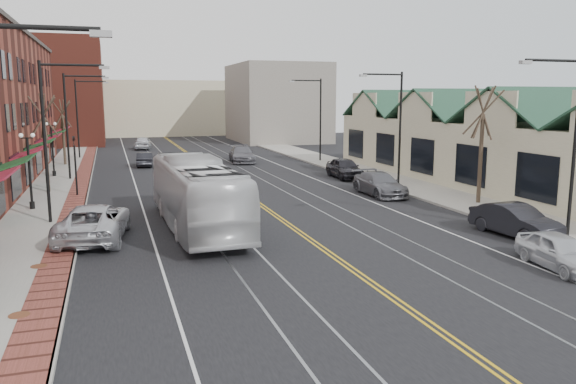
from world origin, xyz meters
TOP-DOWN VIEW (x-y plane):
  - ground at (0.00, 0.00)m, footprint 160.00×160.00m
  - sidewalk_left at (-12.00, 20.00)m, footprint 4.00×120.00m
  - sidewalk_right at (12.00, 20.00)m, footprint 4.00×120.00m
  - building_right at (18.00, 20.00)m, footprint 8.00×36.00m
  - backdrop_left at (-16.00, 70.00)m, footprint 14.00×18.00m
  - backdrop_mid at (0.00, 85.00)m, footprint 22.00×14.00m
  - backdrop_right at (15.00, 65.00)m, footprint 12.00×16.00m
  - streetlight_l_1 at (-11.05, 16.00)m, footprint 3.33×0.25m
  - streetlight_l_2 at (-11.05, 32.00)m, footprint 3.33×0.25m
  - streetlight_l_3 at (-11.05, 48.00)m, footprint 3.33×0.25m
  - streetlight_r_0 at (11.05, 6.00)m, footprint 3.33×0.25m
  - streetlight_r_1 at (11.05, 22.00)m, footprint 3.33×0.25m
  - streetlight_r_2 at (11.05, 38.00)m, footprint 3.33×0.25m
  - lamppost_l_2 at (-12.80, 20.00)m, footprint 0.84×0.28m
  - lamppost_l_3 at (-12.80, 34.00)m, footprint 0.84×0.28m
  - tree_left_near at (-12.50, 26.00)m, footprint 1.78×1.37m
  - tree_left_far at (-12.50, 42.00)m, footprint 1.66×1.28m
  - tree_right_mid at (12.50, 14.00)m, footprint 1.90×1.46m
  - manhole_mid at (-11.20, 3.00)m, footprint 0.60×0.60m
  - manhole_far at (-11.20, 8.00)m, footprint 0.60×0.60m
  - traffic_signal at (-10.60, 24.00)m, footprint 0.18×0.15m
  - transit_bus at (-4.49, 13.01)m, footprint 3.25×12.34m
  - parked_suv at (-9.30, 12.11)m, footprint 3.55×6.29m
  - parked_car_a at (7.50, 2.25)m, footprint 2.07×4.14m
  - parked_car_b at (9.30, 6.89)m, footprint 2.08×4.71m
  - parked_car_c at (8.33, 18.75)m, footprint 2.13×5.18m
  - parked_car_d at (9.28, 26.69)m, footprint 2.13×4.84m
  - distant_car_left at (-5.39, 39.39)m, footprint 1.75×4.09m
  - distant_car_right at (3.93, 39.82)m, footprint 2.85×5.75m
  - distant_car_far at (-4.54, 57.18)m, footprint 2.44×4.89m

SIDE VIEW (x-z plane):
  - ground at x=0.00m, z-range 0.00..0.00m
  - sidewalk_left at x=-12.00m, z-range 0.00..0.15m
  - sidewalk_right at x=12.00m, z-range 0.00..0.15m
  - manhole_mid at x=-11.20m, z-range 0.15..0.17m
  - manhole_far at x=-11.20m, z-range 0.15..0.17m
  - distant_car_left at x=-5.39m, z-range 0.00..1.31m
  - parked_car_a at x=7.50m, z-range 0.00..1.36m
  - parked_car_c at x=8.33m, z-range 0.00..1.50m
  - parked_car_b at x=9.30m, z-range 0.00..1.50m
  - distant_car_far at x=-4.54m, z-range 0.00..1.60m
  - distant_car_right at x=3.93m, z-range 0.00..1.60m
  - parked_car_d at x=9.28m, z-range 0.00..1.62m
  - parked_suv at x=-9.30m, z-range 0.00..1.66m
  - transit_bus at x=-4.49m, z-range 0.00..3.41m
  - lamppost_l_2 at x=-12.80m, z-range 0.07..4.34m
  - lamppost_l_3 at x=-12.80m, z-range 0.07..4.34m
  - building_right at x=18.00m, z-range 0.00..4.60m
  - traffic_signal at x=-10.60m, z-range 0.45..4.25m
  - tree_left_far at x=-12.50m, z-range 0.26..6.29m
  - tree_left_near at x=-12.50m, z-range 0.27..6.75m
  - tree_right_mid at x=12.50m, z-range 0.28..7.22m
  - backdrop_mid at x=0.00m, z-range 0.00..9.00m
  - streetlight_l_1 at x=-11.05m, z-range 1.03..9.03m
  - streetlight_l_2 at x=-11.05m, z-range 1.03..9.03m
  - streetlight_l_3 at x=-11.05m, z-range 1.03..9.03m
  - streetlight_r_0 at x=11.05m, z-range 1.03..9.03m
  - streetlight_r_1 at x=11.05m, z-range 1.03..9.03m
  - streetlight_r_2 at x=11.05m, z-range 1.03..9.03m
  - backdrop_right at x=15.00m, z-range 0.00..11.00m
  - backdrop_left at x=-16.00m, z-range 0.00..14.00m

